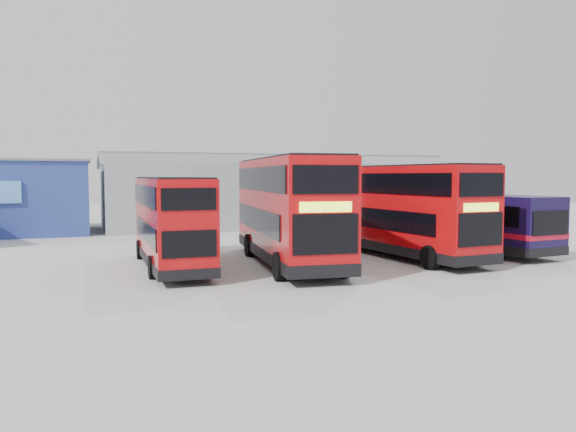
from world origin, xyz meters
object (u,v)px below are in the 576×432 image
at_px(double_decker_left, 171,223).
at_px(double_decker_right, 403,211).
at_px(double_decker_centre, 288,212).
at_px(single_decker_blue, 463,222).
at_px(maintenance_shed, 287,192).

height_order(double_decker_left, double_decker_right, double_decker_right).
bearing_deg(double_decker_centre, double_decker_right, 8.08).
xyz_separation_m(double_decker_left, single_decker_blue, (15.89, 0.84, -0.46)).
xyz_separation_m(double_decker_left, double_decker_centre, (5.16, -0.65, 0.43)).
xyz_separation_m(maintenance_shed, double_decker_left, (-12.79, -20.60, -0.63)).
relative_size(maintenance_shed, double_decker_centre, 2.62).
height_order(double_decker_centre, double_decker_right, double_decker_centre).
height_order(double_decker_right, single_decker_blue, double_decker_right).
bearing_deg(double_decker_right, double_decker_left, 173.26).
height_order(maintenance_shed, single_decker_blue, maintenance_shed).
relative_size(maintenance_shed, double_decker_right, 2.80).
distance_m(double_decker_left, single_decker_blue, 15.92).
distance_m(maintenance_shed, double_decker_left, 24.26).
relative_size(maintenance_shed, double_decker_left, 3.24).
xyz_separation_m(double_decker_right, single_decker_blue, (4.61, 1.30, -0.75)).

